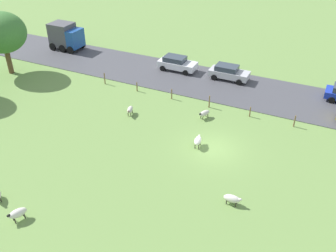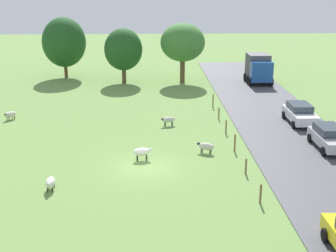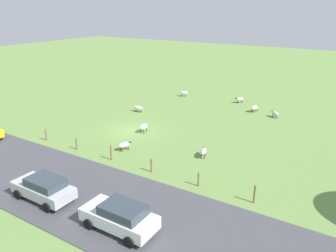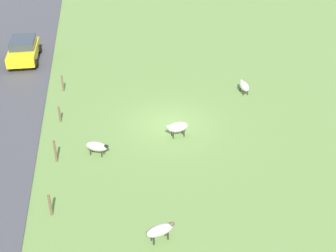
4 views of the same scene
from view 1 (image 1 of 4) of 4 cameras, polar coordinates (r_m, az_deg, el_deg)
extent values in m
plane|color=#6B8E47|center=(30.56, 7.02, -3.47)|extent=(160.00, 160.00, 0.00)
cube|color=#47474C|center=(40.01, 12.51, 5.26)|extent=(8.00, 80.00, 0.06)
ellipsoid|color=white|center=(30.33, 4.62, -2.26)|extent=(1.22, 0.74, 0.55)
ellipsoid|color=silver|center=(30.71, 4.84, -1.51)|extent=(0.29, 0.22, 0.20)
cylinder|color=#2D2823|center=(30.84, 4.43, -2.50)|extent=(0.07, 0.07, 0.38)
cylinder|color=#2D2823|center=(30.79, 4.98, -2.59)|extent=(0.07, 0.07, 0.38)
cylinder|color=#2D2823|center=(30.33, 4.19, -3.16)|extent=(0.07, 0.07, 0.38)
cylinder|color=#2D2823|center=(30.29, 4.75, -3.25)|extent=(0.07, 0.07, 0.38)
ellipsoid|color=beige|center=(34.84, -5.87, 2.54)|extent=(1.25, 0.79, 0.46)
ellipsoid|color=brown|center=(34.32, -6.09, 2.24)|extent=(0.30, 0.25, 0.20)
cylinder|color=#2D2823|center=(34.72, -5.75, 1.76)|extent=(0.07, 0.07, 0.36)
cylinder|color=#2D2823|center=(34.78, -6.16, 1.79)|extent=(0.07, 0.07, 0.36)
cylinder|color=#2D2823|center=(35.26, -5.53, 2.29)|extent=(0.07, 0.07, 0.36)
cylinder|color=#2D2823|center=(35.31, -5.93, 2.31)|extent=(0.07, 0.07, 0.36)
ellipsoid|color=silver|center=(25.50, 9.82, -10.96)|extent=(0.58, 1.17, 0.52)
ellipsoid|color=silver|center=(25.36, 11.05, -11.05)|extent=(0.19, 0.27, 0.20)
cylinder|color=#2D2823|center=(25.79, 10.51, -11.46)|extent=(0.07, 0.07, 0.29)
cylinder|color=#2D2823|center=(25.59, 10.36, -11.88)|extent=(0.07, 0.07, 0.29)
cylinder|color=#2D2823|center=(25.87, 9.14, -11.13)|extent=(0.07, 0.07, 0.29)
cylinder|color=#2D2823|center=(25.66, 8.97, -11.54)|extent=(0.07, 0.07, 0.29)
ellipsoid|color=silver|center=(25.90, -22.12, -12.32)|extent=(1.27, 1.00, 0.56)
ellipsoid|color=black|center=(25.75, -23.32, -12.56)|extent=(0.31, 0.27, 0.20)
cylinder|color=#2D2823|center=(26.01, -22.49, -13.38)|extent=(0.07, 0.07, 0.36)
cylinder|color=#2D2823|center=(26.23, -22.71, -12.98)|extent=(0.07, 0.07, 0.36)
cylinder|color=#2D2823|center=(26.08, -21.18, -12.87)|extent=(0.07, 0.07, 0.36)
cylinder|color=#2D2823|center=(26.31, -21.41, -12.47)|extent=(0.07, 0.07, 0.36)
ellipsoid|color=beige|center=(34.27, 5.64, 1.97)|extent=(1.27, 0.94, 0.50)
ellipsoid|color=black|center=(33.88, 4.99, 1.83)|extent=(0.31, 0.27, 0.20)
cylinder|color=#2D2823|center=(34.17, 5.39, 1.20)|extent=(0.07, 0.07, 0.32)
cylinder|color=#2D2823|center=(34.34, 5.07, 1.39)|extent=(0.07, 0.07, 0.32)
cylinder|color=#2D2823|center=(34.57, 6.15, 1.55)|extent=(0.07, 0.07, 0.32)
cylinder|color=#2D2823|center=(34.73, 5.83, 1.73)|extent=(0.07, 0.07, 0.32)
cylinder|color=#2D2823|center=(27.91, -24.33, -10.36)|extent=(0.07, 0.07, 0.29)
cylinder|color=#2D2823|center=(28.37, -24.45, -9.61)|extent=(0.07, 0.07, 0.29)
cylinder|color=brown|center=(46.45, -23.31, 9.29)|extent=(0.58, 0.58, 3.10)
ellipsoid|color=#3D7533|center=(45.42, -24.20, 13.00)|extent=(5.21, 5.21, 4.45)
cylinder|color=brown|center=(34.69, 18.91, 0.72)|extent=(0.12, 0.12, 1.13)
cylinder|color=brown|center=(35.17, 12.52, 2.14)|extent=(0.12, 0.12, 1.01)
cylinder|color=brown|center=(36.01, 6.38, 3.75)|extent=(0.12, 0.12, 1.28)
cylinder|color=brown|center=(37.36, 0.57, 4.94)|extent=(0.12, 0.12, 1.10)
cylinder|color=brown|center=(39.05, -4.80, 6.05)|extent=(0.12, 0.12, 1.04)
cylinder|color=brown|center=(41.01, -9.73, 7.22)|extent=(0.12, 0.12, 1.28)
cube|color=#1E4C99|center=(50.62, -14.08, 12.93)|extent=(2.45, 1.20, 2.30)
cube|color=#4C4C51|center=(51.80, -15.94, 13.45)|extent=(2.45, 2.87, 2.90)
cylinder|color=black|center=(51.89, -13.07, 12.18)|extent=(0.30, 0.96, 0.96)
cylinder|color=black|center=(50.12, -14.77, 11.23)|extent=(0.30, 0.96, 0.96)
cylinder|color=black|center=(52.69, -14.24, 12.33)|extent=(0.30, 0.96, 0.96)
cylinder|color=black|center=(50.95, -15.95, 11.39)|extent=(0.30, 0.96, 0.96)
cylinder|color=black|center=(53.67, -15.60, 12.50)|extent=(0.30, 0.96, 0.96)
cylinder|color=black|center=(51.96, -17.31, 11.58)|extent=(0.30, 0.96, 0.96)
cube|color=#B7B7BC|center=(41.92, 9.41, 7.96)|extent=(1.84, 4.36, 0.71)
cube|color=#333D47|center=(41.74, 9.05, 8.84)|extent=(1.62, 2.40, 0.56)
cylinder|color=black|center=(42.56, 11.57, 7.59)|extent=(0.22, 0.64, 0.64)
cylinder|color=black|center=(40.93, 10.87, 6.64)|extent=(0.22, 0.64, 0.64)
cylinder|color=black|center=(43.23, 7.93, 8.35)|extent=(0.22, 0.64, 0.64)
cylinder|color=black|center=(41.63, 7.11, 7.44)|extent=(0.22, 0.64, 0.64)
cube|color=silver|center=(43.67, 1.47, 9.45)|extent=(1.91, 4.45, 0.74)
cube|color=#333D47|center=(43.55, 1.07, 10.31)|extent=(1.68, 2.45, 0.56)
cylinder|color=black|center=(44.11, 3.71, 9.10)|extent=(0.22, 0.64, 0.64)
cylinder|color=black|center=(42.49, 2.72, 8.19)|extent=(0.22, 0.64, 0.64)
cylinder|color=black|center=(45.17, 0.27, 9.75)|extent=(0.22, 0.64, 0.64)
cylinder|color=black|center=(43.59, -0.82, 8.88)|extent=(0.22, 0.64, 0.64)
cylinder|color=black|center=(41.80, 24.11, 4.83)|extent=(0.22, 0.64, 0.64)
cylinder|color=black|center=(40.01, 23.87, 3.67)|extent=(0.22, 0.64, 0.64)
camera|label=2|loc=(32.35, 63.69, 3.01)|focal=49.08mm
camera|label=3|loc=(56.01, -3.85, 26.48)|focal=35.53mm
camera|label=4|loc=(40.28, -23.60, 24.18)|focal=48.07mm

